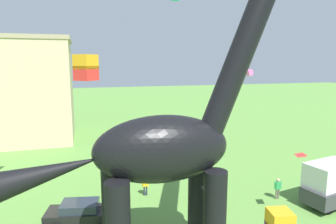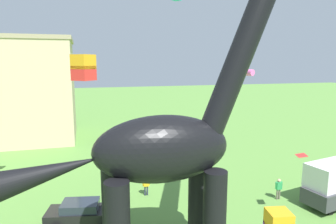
{
  "view_description": "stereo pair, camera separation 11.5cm",
  "coord_description": "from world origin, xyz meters",
  "px_view_note": "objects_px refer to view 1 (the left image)",
  "views": [
    {
      "loc": [
        -5.72,
        -8.64,
        10.24
      ],
      "look_at": [
        -1.52,
        5.76,
        7.77
      ],
      "focal_mm": 32.14,
      "sensor_mm": 36.0,
      "label": 1
    },
    {
      "loc": [
        -5.61,
        -8.67,
        10.24
      ],
      "look_at": [
        -1.52,
        5.76,
        7.77
      ],
      "focal_mm": 32.14,
      "sensor_mm": 36.0,
      "label": 2
    }
  ],
  "objects_px": {
    "person_near_flyer": "(145,184)",
    "parked_sedan_left": "(80,213)",
    "person_far_spectator": "(278,187)",
    "kite_mid_center": "(86,68)",
    "dinosaur_sculpture": "(161,149)",
    "kite_far_left": "(301,155)",
    "kite_apex": "(240,72)"
  },
  "relations": [
    {
      "from": "person_near_flyer",
      "to": "parked_sedan_left",
      "type": "bearing_deg",
      "value": -5.26
    },
    {
      "from": "person_far_spectator",
      "to": "kite_mid_center",
      "type": "relative_size",
      "value": 2.65
    },
    {
      "from": "parked_sedan_left",
      "to": "person_far_spectator",
      "type": "height_order",
      "value": "person_far_spectator"
    },
    {
      "from": "dinosaur_sculpture",
      "to": "person_far_spectator",
      "type": "bearing_deg",
      "value": -1.39
    },
    {
      "from": "kite_far_left",
      "to": "kite_apex",
      "type": "xyz_separation_m",
      "value": [
        5.85,
        18.11,
        4.57
      ]
    },
    {
      "from": "kite_mid_center",
      "to": "kite_apex",
      "type": "bearing_deg",
      "value": 53.9
    },
    {
      "from": "person_far_spectator",
      "to": "kite_far_left",
      "type": "height_order",
      "value": "kite_far_left"
    },
    {
      "from": "person_near_flyer",
      "to": "kite_apex",
      "type": "distance_m",
      "value": 20.24
    },
    {
      "from": "parked_sedan_left",
      "to": "kite_far_left",
      "type": "height_order",
      "value": "kite_far_left"
    },
    {
      "from": "kite_mid_center",
      "to": "parked_sedan_left",
      "type": "bearing_deg",
      "value": 92.7
    },
    {
      "from": "parked_sedan_left",
      "to": "kite_apex",
      "type": "height_order",
      "value": "kite_apex"
    },
    {
      "from": "dinosaur_sculpture",
      "to": "person_near_flyer",
      "type": "relative_size",
      "value": 10.96
    },
    {
      "from": "person_near_flyer",
      "to": "kite_far_left",
      "type": "relative_size",
      "value": 1.68
    },
    {
      "from": "parked_sedan_left",
      "to": "kite_apex",
      "type": "relative_size",
      "value": 1.53
    },
    {
      "from": "dinosaur_sculpture",
      "to": "kite_apex",
      "type": "distance_m",
      "value": 24.9
    },
    {
      "from": "kite_mid_center",
      "to": "kite_far_left",
      "type": "height_order",
      "value": "kite_mid_center"
    },
    {
      "from": "person_far_spectator",
      "to": "kite_far_left",
      "type": "distance_m",
      "value": 4.8
    },
    {
      "from": "person_near_flyer",
      "to": "person_far_spectator",
      "type": "xyz_separation_m",
      "value": [
        9.5,
        -3.4,
        0.06
      ]
    },
    {
      "from": "kite_far_left",
      "to": "person_far_spectator",
      "type": "bearing_deg",
      "value": 74.66
    },
    {
      "from": "parked_sedan_left",
      "to": "kite_mid_center",
      "type": "bearing_deg",
      "value": -75.83
    },
    {
      "from": "dinosaur_sculpture",
      "to": "parked_sedan_left",
      "type": "xyz_separation_m",
      "value": [
        -4.06,
        4.74,
        -5.22
      ]
    },
    {
      "from": "person_near_flyer",
      "to": "kite_far_left",
      "type": "height_order",
      "value": "kite_far_left"
    },
    {
      "from": "kite_far_left",
      "to": "kite_apex",
      "type": "bearing_deg",
      "value": 72.11
    },
    {
      "from": "kite_apex",
      "to": "parked_sedan_left",
      "type": "bearing_deg",
      "value": -142.88
    },
    {
      "from": "parked_sedan_left",
      "to": "kite_far_left",
      "type": "bearing_deg",
      "value": -2.87
    },
    {
      "from": "dinosaur_sculpture",
      "to": "person_far_spectator",
      "type": "xyz_separation_m",
      "value": [
        10.33,
        4.45,
        -5.05
      ]
    },
    {
      "from": "dinosaur_sculpture",
      "to": "kite_far_left",
      "type": "bearing_deg",
      "value": -16.94
    },
    {
      "from": "person_far_spectator",
      "to": "kite_apex",
      "type": "relative_size",
      "value": 0.55
    },
    {
      "from": "person_near_flyer",
      "to": "kite_apex",
      "type": "height_order",
      "value": "kite_apex"
    },
    {
      "from": "dinosaur_sculpture",
      "to": "parked_sedan_left",
      "type": "height_order",
      "value": "dinosaur_sculpture"
    },
    {
      "from": "parked_sedan_left",
      "to": "kite_mid_center",
      "type": "distance_m",
      "value": 14.57
    },
    {
      "from": "parked_sedan_left",
      "to": "kite_far_left",
      "type": "relative_size",
      "value": 4.93
    }
  ]
}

